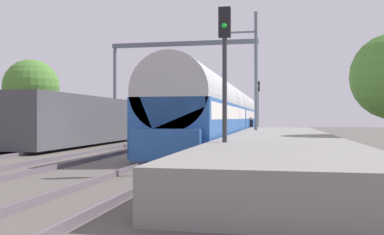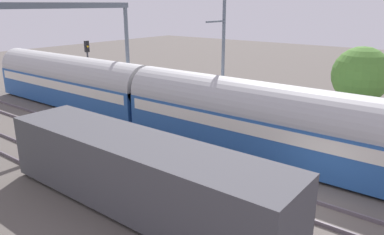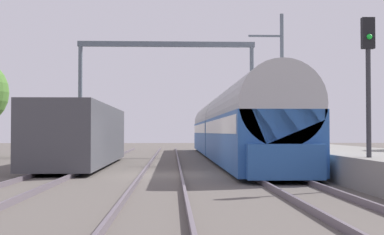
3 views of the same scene
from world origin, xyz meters
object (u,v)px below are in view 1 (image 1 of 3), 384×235
(railway_signal_far, at_px, (258,101))
(catenary_gantry, at_px, (183,69))
(passenger_train, at_px, (225,113))
(person_crossing, at_px, (251,125))
(railway_signal_near, at_px, (225,67))
(freight_car, at_px, (77,121))

(railway_signal_far, relative_size, catenary_gantry, 0.40)
(passenger_train, distance_m, catenary_gantry, 6.52)
(passenger_train, bearing_deg, railway_signal_far, 77.21)
(railway_signal_far, xyz_separation_m, catenary_gantry, (-5.81, -4.68, 2.45))
(passenger_train, bearing_deg, catenary_gantry, 135.91)
(person_crossing, bearing_deg, catenary_gantry, 7.67)
(railway_signal_near, height_order, catenary_gantry, catenary_gantry)
(freight_car, relative_size, person_crossing, 7.51)
(freight_car, height_order, person_crossing, freight_car)
(passenger_train, xyz_separation_m, railway_signal_near, (2.14, -17.61, 1.19))
(passenger_train, height_order, railway_signal_far, railway_signal_far)
(passenger_train, bearing_deg, person_crossing, 72.04)
(person_crossing, height_order, railway_signal_far, railway_signal_far)
(catenary_gantry, bearing_deg, passenger_train, -44.09)
(person_crossing, bearing_deg, railway_signal_far, -97.94)
(catenary_gantry, bearing_deg, person_crossing, 9.50)
(railway_signal_near, distance_m, catenary_gantry, 22.35)
(passenger_train, relative_size, freight_car, 2.53)
(railway_signal_near, bearing_deg, freight_car, 133.69)
(passenger_train, relative_size, railway_signal_near, 6.66)
(person_crossing, relative_size, catenary_gantry, 0.14)
(freight_car, relative_size, catenary_gantry, 1.07)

